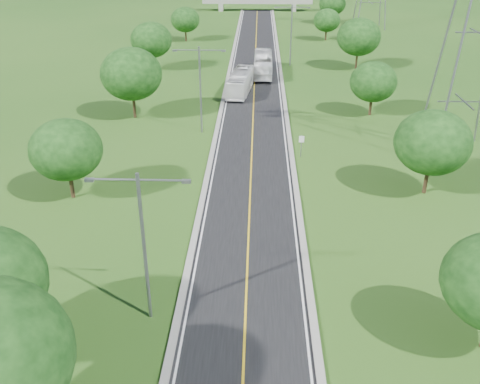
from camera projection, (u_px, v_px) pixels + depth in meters
name	position (u px, v px, depth m)	size (l,w,h in m)	color
ground	(254.00, 96.00, 76.39)	(260.00, 260.00, 0.00)	#204A14
road	(254.00, 84.00, 81.72)	(8.00, 150.00, 0.06)	black
curb_left	(227.00, 83.00, 81.81)	(0.50, 150.00, 0.22)	gray
curb_right	(282.00, 84.00, 81.55)	(0.50, 150.00, 0.22)	gray
speed_limit_sign	(301.00, 143.00, 55.90)	(0.55, 0.09, 2.40)	slate
overpass	(257.00, 2.00, 146.52)	(30.00, 3.00, 3.20)	gray
streetlight_near_left	(143.00, 236.00, 31.14)	(5.90, 0.25, 10.00)	slate
streetlight_mid_left	(200.00, 83.00, 60.52)	(5.90, 0.25, 10.00)	slate
streetlight_far_right	(291.00, 30.00, 89.53)	(5.90, 0.25, 10.00)	slate
tree_lb	(66.00, 150.00, 46.28)	(6.30, 6.30, 7.33)	black
tree_lc	(131.00, 74.00, 65.41)	(7.56, 7.56, 8.79)	black
tree_ld	(151.00, 40.00, 87.13)	(6.72, 6.72, 7.82)	black
tree_le	(185.00, 20.00, 108.70)	(5.88, 5.88, 6.84)	black
tree_rb	(433.00, 142.00, 46.93)	(6.72, 6.72, 7.82)	black
tree_rc	(373.00, 82.00, 66.84)	(5.88, 5.88, 6.84)	black
tree_rd	(359.00, 37.00, 87.72)	(7.14, 7.14, 8.30)	black
tree_re	(327.00, 20.00, 109.73)	(5.46, 5.46, 6.35)	black
tree_rf	(333.00, 4.00, 127.15)	(6.30, 6.30, 7.33)	black
bus_outbound	(263.00, 64.00, 85.79)	(2.80, 11.95, 3.33)	white
bus_inbound	(241.00, 82.00, 76.86)	(2.58, 11.03, 3.07)	white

